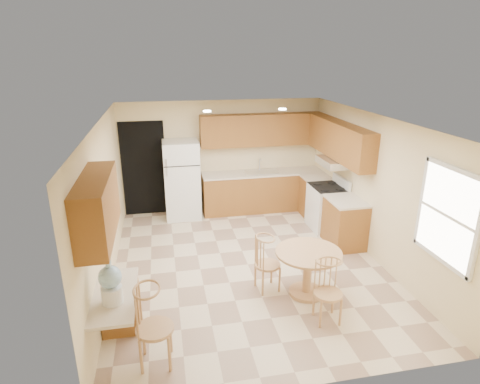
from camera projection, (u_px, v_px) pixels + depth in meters
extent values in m
plane|color=beige|center=(248.00, 264.00, 6.95)|extent=(5.50, 5.50, 0.00)
cube|color=white|center=(249.00, 120.00, 6.12)|extent=(4.50, 5.50, 0.02)
cube|color=beige|center=(222.00, 156.00, 9.08)|extent=(4.50, 0.02, 2.50)
cube|color=beige|center=(308.00, 290.00, 3.99)|extent=(4.50, 0.02, 2.50)
cube|color=beige|center=(105.00, 207.00, 6.12)|extent=(0.02, 5.50, 2.50)
cube|color=beige|center=(375.00, 188.00, 6.95)|extent=(0.02, 5.50, 2.50)
cube|color=black|center=(144.00, 169.00, 8.81)|extent=(0.90, 0.02, 2.10)
cube|color=#935B25|center=(262.00, 192.00, 9.24)|extent=(2.75, 0.60, 0.87)
cube|color=beige|center=(263.00, 173.00, 9.08)|extent=(2.75, 0.63, 0.04)
cube|color=#935B25|center=(316.00, 197.00, 8.88)|extent=(0.60, 0.59, 0.87)
cube|color=beige|center=(317.00, 178.00, 8.73)|extent=(0.63, 0.59, 0.04)
cube|color=#935B25|center=(345.00, 223.00, 7.54)|extent=(0.60, 0.80, 0.87)
cube|color=beige|center=(347.00, 201.00, 7.39)|extent=(0.63, 0.80, 0.04)
cube|color=#935B25|center=(262.00, 130.00, 8.89)|extent=(2.75, 0.33, 0.70)
cube|color=#935B25|center=(339.00, 140.00, 7.84)|extent=(0.33, 2.42, 0.70)
cube|color=#935B25|center=(97.00, 207.00, 4.47)|extent=(0.33, 1.40, 0.70)
cube|color=silver|center=(262.00, 172.00, 9.07)|extent=(0.78, 0.44, 0.01)
cube|color=silver|center=(334.00, 162.00, 7.94)|extent=(0.50, 0.76, 0.14)
cube|color=#935B25|center=(120.00, 305.00, 5.24)|extent=(0.48, 0.42, 0.72)
cube|color=beige|center=(115.00, 296.00, 4.76)|extent=(0.50, 1.20, 0.04)
cube|color=white|center=(448.00, 215.00, 5.15)|extent=(0.05, 1.00, 1.20)
cube|color=white|center=(456.00, 169.00, 4.95)|extent=(0.05, 1.10, 0.06)
cube|color=white|center=(440.00, 258.00, 5.36)|extent=(0.05, 1.10, 0.06)
cube|color=white|center=(478.00, 233.00, 4.66)|extent=(0.05, 0.06, 1.28)
cube|color=white|center=(422.00, 201.00, 5.64)|extent=(0.05, 0.06, 1.28)
cylinder|color=white|center=(207.00, 111.00, 7.15)|extent=(0.14, 0.14, 0.02)
cylinder|color=white|center=(282.00, 109.00, 7.40)|extent=(0.14, 0.14, 0.02)
cube|color=white|center=(182.00, 180.00, 8.71)|extent=(0.75, 0.70, 1.71)
cube|color=black|center=(182.00, 166.00, 8.25)|extent=(0.74, 0.01, 0.02)
cube|color=silver|center=(167.00, 172.00, 8.22)|extent=(0.03, 0.03, 0.18)
cube|color=silver|center=(166.00, 162.00, 8.15)|extent=(0.03, 0.03, 0.14)
cube|color=white|center=(327.00, 208.00, 8.25)|extent=(0.65, 0.76, 0.90)
cube|color=black|center=(328.00, 187.00, 8.10)|extent=(0.64, 0.75, 0.02)
cube|color=white|center=(342.00, 182.00, 8.12)|extent=(0.06, 0.76, 0.18)
cylinder|color=tan|center=(306.00, 292.00, 6.10)|extent=(0.53, 0.53, 0.06)
cylinder|color=tan|center=(307.00, 274.00, 5.99)|extent=(0.13, 0.13, 0.65)
cylinder|color=tan|center=(309.00, 253.00, 5.88)|extent=(0.98, 0.98, 0.04)
cylinder|color=tan|center=(268.00, 265.00, 6.10)|extent=(0.39, 0.39, 0.04)
cylinder|color=tan|center=(256.00, 273.00, 6.27)|extent=(0.03, 0.03, 0.42)
cylinder|color=tan|center=(274.00, 271.00, 6.33)|extent=(0.03, 0.03, 0.42)
cylinder|color=tan|center=(261.00, 283.00, 6.02)|extent=(0.03, 0.03, 0.42)
cylinder|color=tan|center=(279.00, 281.00, 6.07)|extent=(0.03, 0.03, 0.42)
cylinder|color=tan|center=(328.00, 294.00, 5.38)|extent=(0.39, 0.39, 0.04)
cylinder|color=tan|center=(314.00, 302.00, 5.55)|extent=(0.03, 0.03, 0.42)
cylinder|color=tan|center=(332.00, 300.00, 5.60)|extent=(0.03, 0.03, 0.42)
cylinder|color=tan|center=(321.00, 314.00, 5.30)|extent=(0.03, 0.03, 0.42)
cylinder|color=tan|center=(341.00, 312.00, 5.35)|extent=(0.03, 0.03, 0.42)
cylinder|color=tan|center=(155.00, 329.00, 4.61)|extent=(0.44, 0.44, 0.04)
cylinder|color=tan|center=(143.00, 338.00, 4.81)|extent=(0.04, 0.04, 0.48)
cylinder|color=tan|center=(169.00, 335.00, 4.87)|extent=(0.04, 0.04, 0.48)
cylinder|color=tan|center=(142.00, 357.00, 4.51)|extent=(0.04, 0.04, 0.48)
cylinder|color=tan|center=(170.00, 353.00, 4.57)|extent=(0.04, 0.04, 0.48)
cylinder|color=white|center=(112.00, 295.00, 4.57)|extent=(0.24, 0.24, 0.20)
sphere|color=#93C2E4|center=(110.00, 277.00, 4.49)|extent=(0.26, 0.26, 0.26)
cylinder|color=#93C2E4|center=(108.00, 264.00, 4.44)|extent=(0.07, 0.07, 0.07)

